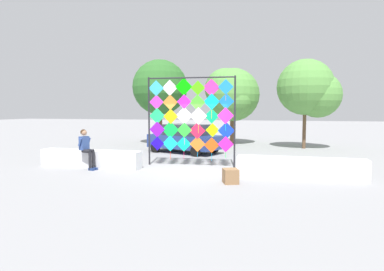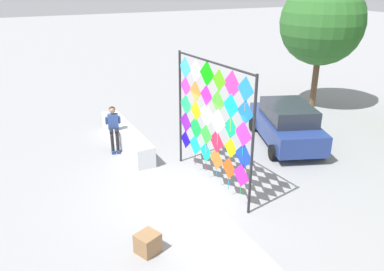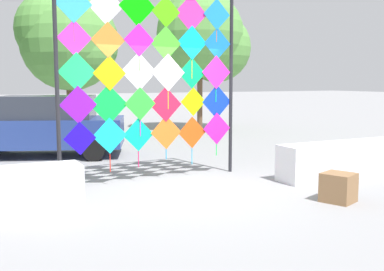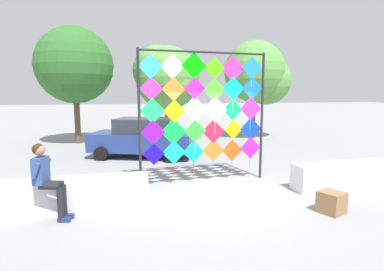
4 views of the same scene
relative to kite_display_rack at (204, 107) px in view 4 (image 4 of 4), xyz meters
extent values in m
plane|color=gray|center=(0.18, -1.01, -2.10)|extent=(120.00, 120.00, 0.00)
cube|color=silver|center=(-3.76, -1.31, -1.75)|extent=(4.16, 0.60, 0.69)
cube|color=silver|center=(4.13, -1.31, -1.75)|extent=(4.16, 0.60, 0.69)
cylinder|color=#232328|center=(-1.75, -0.12, -0.30)|extent=(0.07, 0.07, 3.60)
cylinder|color=#232328|center=(1.75, 0.12, -0.30)|extent=(0.07, 0.07, 3.60)
cylinder|color=#232328|center=(0.00, 0.00, 1.45)|extent=(3.50, 0.29, 0.06)
cube|color=#1B09DA|center=(-1.39, -0.11, -1.20)|extent=(0.58, 0.05, 0.58)
cube|color=#13CDDA|center=(-0.86, -0.07, -1.19)|extent=(0.64, 0.06, 0.64)
cylinder|color=red|center=(-0.86, -0.06, -1.68)|extent=(0.02, 0.02, 0.34)
cube|color=#0BE39D|center=(-0.30, 0.00, -1.21)|extent=(0.61, 0.05, 0.61)
cylinder|color=#E51659|center=(-0.30, 0.01, -1.67)|extent=(0.02, 0.02, 0.30)
cube|color=orange|center=(0.27, 0.02, -1.20)|extent=(0.64, 0.06, 0.64)
cylinder|color=#169BE5|center=(0.27, 0.03, -1.62)|extent=(0.02, 0.02, 0.20)
cube|color=#E44D13|center=(0.84, 0.07, -1.23)|extent=(0.62, 0.05, 0.62)
cylinder|color=#16ACE5|center=(0.84, 0.08, -1.70)|extent=(0.02, 0.02, 0.32)
cube|color=#D31EA7|center=(1.41, 0.08, -1.18)|extent=(0.64, 0.06, 0.64)
cylinder|color=#16E549|center=(1.40, 0.09, -1.62)|extent=(0.02, 0.02, 0.23)
cube|color=#7B14D2|center=(-1.40, -0.10, -0.63)|extent=(0.65, 0.06, 0.65)
cylinder|color=#74E516|center=(-1.40, -0.09, -1.13)|extent=(0.02, 0.02, 0.36)
cube|color=#0ED33E|center=(-0.85, -0.04, -0.64)|extent=(0.71, 0.06, 0.71)
cube|color=#2BE532|center=(-0.26, -0.03, -0.64)|extent=(0.61, 0.05, 0.61)
cylinder|color=#E516DE|center=(-0.26, -0.02, -1.09)|extent=(0.02, 0.02, 0.29)
cube|color=#F11B3F|center=(0.26, 0.01, -0.66)|extent=(0.66, 0.06, 0.67)
cube|color=#B0F908|center=(0.87, 0.08, -0.63)|extent=(0.56, 0.05, 0.56)
cube|color=#1137F0|center=(1.42, 0.11, -0.64)|extent=(0.68, 0.06, 0.68)
cylinder|color=yellow|center=(1.42, 0.12, -1.12)|extent=(0.02, 0.02, 0.28)
cube|color=#1ED86B|center=(-1.41, -0.09, -0.07)|extent=(0.66, 0.06, 0.66)
cube|color=gold|center=(-0.83, -0.05, -0.09)|extent=(0.61, 0.05, 0.61)
cube|color=white|center=(-0.28, -0.02, -0.06)|extent=(0.69, 0.06, 0.69)
cylinder|color=orange|center=(-0.28, -0.01, -0.55)|extent=(0.02, 0.02, 0.28)
cube|color=white|center=(0.31, 0.00, -0.07)|extent=(0.70, 0.06, 0.70)
cylinder|color=#9CE516|center=(0.31, 0.01, -0.59)|extent=(0.02, 0.02, 0.34)
cube|color=#0AE165|center=(0.84, 0.07, -0.08)|extent=(0.59, 0.05, 0.59)
cylinder|color=#E5168E|center=(0.84, 0.08, -0.51)|extent=(0.02, 0.02, 0.27)
cube|color=#F729C1|center=(1.39, 0.08, -0.05)|extent=(0.66, 0.06, 0.66)
cylinder|color=#16E54C|center=(1.39, 0.09, -0.52)|extent=(0.02, 0.02, 0.26)
cube|color=#F534E1|center=(-1.43, -0.08, 0.49)|extent=(0.61, 0.05, 0.61)
cylinder|color=#16E52C|center=(-1.43, -0.07, 0.09)|extent=(0.02, 0.02, 0.20)
cube|color=orange|center=(-0.85, -0.06, 0.48)|extent=(0.62, 0.05, 0.62)
cube|color=#E021F7|center=(-0.27, -0.03, 0.51)|extent=(0.59, 0.05, 0.59)
cylinder|color=#2DE516|center=(-0.27, -0.02, 0.08)|extent=(0.02, 0.02, 0.26)
cube|color=#4DE131|center=(0.27, 0.01, 0.47)|extent=(0.63, 0.05, 0.63)
cylinder|color=#C416E5|center=(0.27, 0.02, -0.02)|extent=(0.02, 0.02, 0.35)
cube|color=#0CC1F0|center=(0.84, 0.05, 0.50)|extent=(0.65, 0.06, 0.65)
cylinder|color=#E54116|center=(0.84, 0.06, 0.00)|extent=(0.02, 0.02, 0.36)
cube|color=blue|center=(1.41, 0.09, 0.51)|extent=(0.62, 0.05, 0.62)
cylinder|color=orange|center=(1.41, 0.10, 0.10)|extent=(0.02, 0.02, 0.19)
cube|color=#35B6D7|center=(-1.44, -0.09, 1.05)|extent=(0.65, 0.06, 0.65)
cylinder|color=#E54016|center=(-1.44, -0.08, 0.58)|extent=(0.02, 0.02, 0.30)
cube|color=white|center=(-0.87, -0.04, 1.06)|extent=(0.65, 0.06, 0.65)
cube|color=#08ED05|center=(-0.29, -0.01, 1.10)|extent=(0.70, 0.06, 0.70)
cylinder|color=#E216E5|center=(-0.29, 0.00, 0.61)|extent=(0.02, 0.02, 0.26)
cube|color=#51D112|center=(0.28, 0.03, 1.04)|extent=(0.59, 0.05, 0.59)
cylinder|color=#A016E5|center=(0.28, 0.04, 0.62)|extent=(0.02, 0.02, 0.25)
cube|color=#F631A0|center=(0.82, 0.07, 1.05)|extent=(0.71, 0.06, 0.71)
cube|color=#1D89D0|center=(1.39, 0.08, 1.07)|extent=(0.61, 0.05, 0.61)
cylinder|color=orange|center=(1.39, 0.09, 0.65)|extent=(0.02, 0.02, 0.22)
cylinder|color=black|center=(-3.41, -1.91, -1.75)|extent=(0.11, 0.11, 0.69)
cylinder|color=black|center=(-3.59, -1.86, -1.38)|extent=(0.40, 0.22, 0.13)
cube|color=navy|center=(-3.35, -1.92, -2.05)|extent=(0.26, 0.15, 0.09)
cylinder|color=black|center=(-3.37, -1.74, -1.75)|extent=(0.11, 0.11, 0.69)
cylinder|color=black|center=(-3.55, -1.70, -1.38)|extent=(0.40, 0.22, 0.13)
cube|color=navy|center=(-3.31, -1.76, -2.05)|extent=(0.26, 0.15, 0.09)
cube|color=#334C8C|center=(-3.75, -1.74, -1.09)|extent=(0.28, 0.39, 0.52)
sphere|color=#A37556|center=(-3.75, -1.74, -0.69)|extent=(0.22, 0.22, 0.22)
sphere|color=#382314|center=(-3.77, -1.73, -0.68)|extent=(0.22, 0.22, 0.22)
cylinder|color=#334C8C|center=(-3.79, -1.95, -1.04)|extent=(0.19, 0.12, 0.31)
cylinder|color=#334C8C|center=(-3.68, -1.53, -1.04)|extent=(0.19, 0.12, 0.31)
cube|color=navy|center=(-1.40, 3.88, -1.49)|extent=(4.23, 2.96, 0.69)
cube|color=#282D38|center=(-1.27, 3.83, -0.87)|extent=(2.56, 2.15, 0.56)
cylinder|color=black|center=(-2.93, 3.58, -1.84)|extent=(0.56, 0.38, 0.52)
cylinder|color=black|center=(-2.33, 5.14, -1.84)|extent=(0.56, 0.38, 0.52)
cylinder|color=black|center=(-0.46, 2.63, -1.84)|extent=(0.56, 0.38, 0.52)
cylinder|color=black|center=(0.14, 4.19, -1.84)|extent=(0.56, 0.38, 0.52)
cube|color=olive|center=(2.00, -2.71, -1.87)|extent=(0.58, 0.59, 0.45)
cylinder|color=brown|center=(4.88, 7.55, -0.79)|extent=(0.20, 0.20, 2.62)
sphere|color=#569342|center=(4.88, 7.55, 1.50)|extent=(3.25, 3.25, 3.25)
sphere|color=#569342|center=(5.60, 7.58, 1.04)|extent=(2.64, 2.64, 2.64)
sphere|color=#569342|center=(4.68, 7.28, 1.68)|extent=(2.13, 2.13, 2.13)
cylinder|color=brown|center=(0.42, 9.23, -0.99)|extent=(0.32, 0.32, 2.22)
sphere|color=#569342|center=(0.42, 9.23, 1.18)|extent=(3.54, 3.54, 3.54)
sphere|color=#569342|center=(-0.09, 9.28, 1.59)|extent=(2.77, 2.77, 2.77)
sphere|color=#569342|center=(0.38, 9.83, 1.36)|extent=(1.88, 1.88, 1.88)
sphere|color=#569342|center=(0.86, 8.47, 0.78)|extent=(1.84, 1.84, 1.84)
cylinder|color=brown|center=(-4.26, 7.91, -0.76)|extent=(0.28, 0.28, 2.68)
sphere|color=#2D6628|center=(-4.26, 7.91, 1.68)|extent=(3.64, 3.64, 3.64)
sphere|color=#2D6628|center=(-4.95, 7.83, 1.64)|extent=(1.91, 1.91, 1.91)
sphere|color=#2D6628|center=(-3.83, 8.60, 2.06)|extent=(1.96, 1.96, 1.96)
camera|label=1|loc=(3.40, -12.61, 0.17)|focal=30.45mm
camera|label=2|loc=(8.51, -4.97, 3.44)|focal=35.92mm
camera|label=3|loc=(-3.16, -8.00, -0.22)|focal=43.26mm
camera|label=4|loc=(-2.24, -8.05, 0.40)|focal=28.87mm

